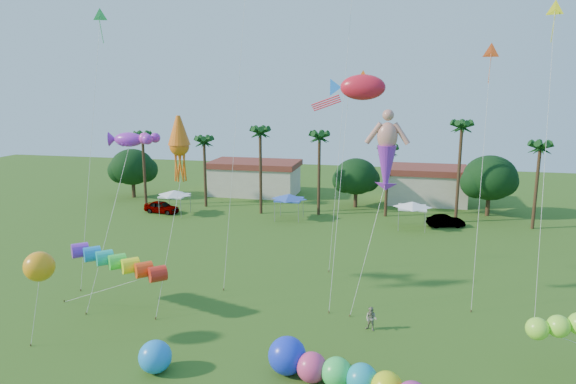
% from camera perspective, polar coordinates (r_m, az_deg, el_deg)
% --- Properties ---
extents(tree_line, '(69.46, 8.91, 11.00)m').
position_cam_1_polar(tree_line, '(65.07, 9.75, 1.71)').
color(tree_line, '#3A2819').
rests_on(tree_line, ground).
extents(buildings_row, '(35.00, 7.00, 4.00)m').
position_cam_1_polar(buildings_row, '(71.99, 4.66, 0.95)').
color(buildings_row, beige).
rests_on(buildings_row, ground).
extents(tent_row, '(31.00, 4.00, 0.60)m').
position_cam_1_polar(tent_row, '(59.18, -0.01, -0.62)').
color(tent_row, white).
rests_on(tent_row, ground).
extents(car_a, '(4.61, 2.41, 1.50)m').
position_cam_1_polar(car_a, '(65.17, -13.87, -1.62)').
color(car_a, '#4C4C54').
rests_on(car_a, ground).
extents(car_b, '(4.28, 2.44, 1.33)m').
position_cam_1_polar(car_b, '(59.71, 17.12, -3.10)').
color(car_b, '#4C4C54').
rests_on(car_b, ground).
extents(spectator_b, '(0.92, 0.81, 1.57)m').
position_cam_1_polar(spectator_b, '(34.17, 9.22, -13.75)').
color(spectator_b, gray).
rests_on(spectator_b, ground).
extents(caterpillar_inflatable, '(9.94, 4.95, 2.07)m').
position_cam_1_polar(caterpillar_inflatable, '(27.89, 6.81, -19.74)').
color(caterpillar_inflatable, '#D93977').
rests_on(caterpillar_inflatable, ground).
extents(blue_ball, '(1.80, 1.80, 1.80)m').
position_cam_1_polar(blue_ball, '(30.26, -14.55, -17.29)').
color(blue_ball, '#1B87F4').
rests_on(blue_ball, ground).
extents(rainbow_tube, '(9.71, 4.96, 3.72)m').
position_cam_1_polar(rainbow_tube, '(36.32, -17.04, -8.45)').
color(rainbow_tube, red).
rests_on(rainbow_tube, ground).
extents(green_worm, '(10.61, 2.81, 3.49)m').
position_cam_1_polar(green_worm, '(31.06, 25.96, -13.50)').
color(green_worm, '#98FC38').
rests_on(green_worm, ground).
extents(orange_ball_kite, '(2.19, 2.04, 6.01)m').
position_cam_1_polar(orange_ball_kite, '(33.28, -25.91, -7.46)').
color(orange_ball_kite, orange).
rests_on(orange_ball_kite, ground).
extents(merman_kite, '(3.24, 4.74, 13.32)m').
position_cam_1_polar(merman_kite, '(36.58, 10.90, 3.96)').
color(merman_kite, tan).
rests_on(merman_kite, ground).
extents(fish_kite, '(5.08, 6.46, 16.30)m').
position_cam_1_polar(fish_kite, '(37.63, 8.30, 11.43)').
color(fish_kite, red).
rests_on(fish_kite, ground).
extents(squid_kite, '(2.05, 4.84, 13.49)m').
position_cam_1_polar(squid_kite, '(36.58, -11.98, 5.01)').
color(squid_kite, orange).
rests_on(squid_kite, ground).
extents(lobster_kite, '(4.23, 6.33, 12.33)m').
position_cam_1_polar(lobster_kite, '(39.04, -17.28, 5.59)').
color(lobster_kite, purple).
rests_on(lobster_kite, ground).
extents(delta_kite_red, '(1.30, 4.17, 18.34)m').
position_cam_1_polar(delta_kite_red, '(39.51, 21.61, 13.91)').
color(delta_kite_red, '#F3501B').
rests_on(delta_kite_red, ground).
extents(delta_kite_yellow, '(1.18, 4.19, 20.55)m').
position_cam_1_polar(delta_kite_yellow, '(36.98, 27.50, 16.93)').
color(delta_kite_yellow, yellow).
rests_on(delta_kite_yellow, ground).
extents(delta_kite_green, '(1.60, 4.14, 21.11)m').
position_cam_1_polar(delta_kite_green, '(42.88, -20.19, 17.35)').
color(delta_kite_green, green).
rests_on(delta_kite_green, ground).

